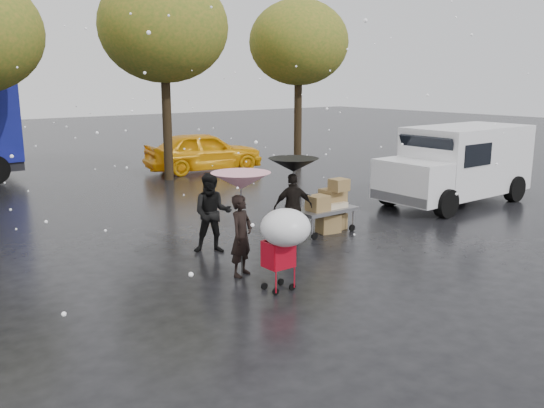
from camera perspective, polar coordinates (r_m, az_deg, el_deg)
ground at (r=11.42m, az=2.31°, el=-5.81°), size 90.00×90.00×0.00m
person_pink at (r=10.50m, az=-3.04°, el=-3.15°), size 0.65×0.56×1.51m
person_middle at (r=11.92m, az=-5.93°, el=-0.91°), size 1.02×0.97×1.67m
person_black at (r=12.78m, az=2.11°, el=-0.31°), size 0.96×0.70×1.51m
umbrella_pink at (r=10.28m, az=-3.10°, el=2.30°), size 1.08×1.08×1.92m
umbrella_black at (r=12.61m, az=2.14°, el=3.87°), size 1.12×1.12×1.85m
vendor_cart at (r=13.51m, az=5.52°, el=0.20°), size 1.52×0.80×1.27m
shopping_cart at (r=9.55m, az=1.23°, el=-2.80°), size 0.84×0.84×1.46m
white_van at (r=17.46m, az=17.98°, el=3.88°), size 4.91×2.18×2.20m
box_ground_near at (r=13.60m, az=5.60°, el=-1.90°), size 0.56×0.48×0.44m
box_ground_far at (r=13.91m, az=6.32°, el=-1.73°), size 0.55×0.46×0.38m
yellow_taxi at (r=22.55m, az=-6.78°, el=5.20°), size 4.77×2.58×1.54m
tree_row at (r=19.48m, az=-18.77°, el=16.07°), size 21.60×4.40×7.12m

